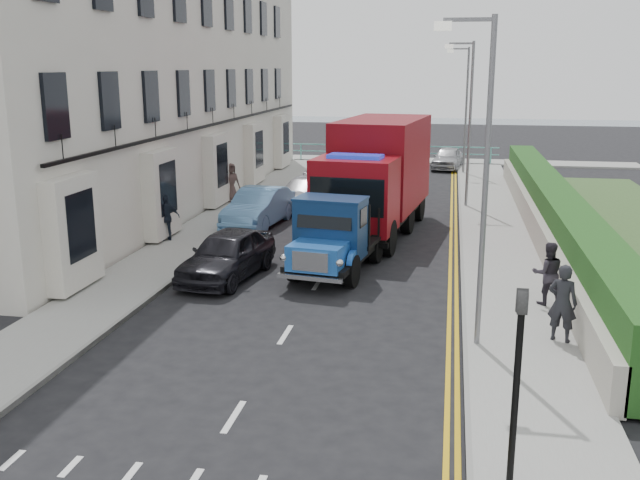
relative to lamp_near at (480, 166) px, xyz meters
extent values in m
plane|color=black|center=(-4.18, 2.00, -4.00)|extent=(120.00, 120.00, 0.00)
cube|color=gray|center=(-9.38, 11.00, -3.94)|extent=(2.40, 38.00, 0.12)
cube|color=gray|center=(1.12, 11.00, -3.94)|extent=(2.60, 38.00, 0.12)
cube|color=gray|center=(-4.18, 31.00, -3.94)|extent=(30.00, 2.50, 0.12)
plane|color=slate|center=(-4.18, 62.00, -4.00)|extent=(120.00, 120.00, 0.00)
cube|color=silver|center=(-13.68, 15.00, 3.00)|extent=(6.00, 30.00, 14.00)
cube|color=black|center=(-10.53, 15.00, -0.40)|extent=(0.12, 28.00, 0.10)
cube|color=#B2AD9E|center=(2.42, 11.00, -3.45)|extent=(0.30, 28.00, 1.00)
cube|color=#204616|center=(3.12, 11.00, -3.05)|extent=(1.20, 28.00, 1.70)
cube|color=#59B2A5|center=(-4.18, 30.20, -2.92)|extent=(13.00, 0.08, 0.06)
cube|color=#59B2A5|center=(-4.18, 30.20, -3.35)|extent=(13.00, 0.06, 0.05)
cylinder|color=slate|center=(0.12, 0.00, -0.50)|extent=(0.12, 0.12, 7.00)
cube|color=slate|center=(-0.38, 0.00, 2.90)|extent=(1.00, 0.08, 0.08)
cube|color=beige|center=(-0.88, 0.00, 2.78)|extent=(0.35, 0.18, 0.18)
cylinder|color=slate|center=(0.12, 16.00, -0.50)|extent=(0.12, 0.12, 7.00)
cube|color=slate|center=(-0.38, 16.00, 2.90)|extent=(1.00, 0.08, 0.08)
cube|color=beige|center=(-0.88, 16.00, 2.78)|extent=(0.35, 0.18, 0.18)
cylinder|color=slate|center=(0.12, 26.00, -0.50)|extent=(0.12, 0.12, 7.00)
cube|color=slate|center=(-0.38, 26.00, 2.90)|extent=(1.00, 0.08, 0.08)
cube|color=beige|center=(-0.88, 26.00, 2.78)|extent=(0.35, 0.18, 0.18)
cylinder|color=black|center=(0.42, -5.50, -2.50)|extent=(0.10, 0.10, 3.00)
imported|color=black|center=(0.42, -5.50, -1.40)|extent=(0.16, 0.20, 1.00)
cylinder|color=black|center=(-4.85, 4.12, -3.54)|extent=(0.38, 0.95, 0.92)
cylinder|color=black|center=(-3.17, 3.88, -3.54)|extent=(0.38, 0.95, 0.92)
cylinder|color=black|center=(-4.46, 6.79, -3.54)|extent=(0.38, 0.95, 0.92)
cylinder|color=black|center=(-2.78, 6.54, -3.54)|extent=(0.38, 0.95, 0.92)
cube|color=black|center=(-3.82, 5.33, -3.40)|extent=(2.48, 4.84, 0.17)
cube|color=blue|center=(-4.08, 3.57, -3.05)|extent=(1.66, 1.46, 0.69)
cube|color=silver|center=(-4.17, 2.94, -3.05)|extent=(1.01, 0.22, 0.53)
cube|color=navy|center=(-3.91, 4.67, -2.51)|extent=(2.07, 1.42, 1.68)
cube|color=black|center=(-3.65, 6.48, -3.18)|extent=(2.39, 2.96, 0.12)
cylinder|color=black|center=(-4.74, 7.72, -3.40)|extent=(0.49, 1.22, 1.19)
cylinder|color=black|center=(-2.48, 7.44, -3.40)|extent=(0.49, 1.22, 1.19)
cylinder|color=black|center=(-4.33, 11.05, -3.40)|extent=(0.49, 1.22, 1.19)
cylinder|color=black|center=(-2.08, 10.77, -3.40)|extent=(0.49, 1.22, 1.19)
cylinder|color=black|center=(-4.04, 13.41, -3.40)|extent=(0.49, 1.22, 1.19)
cylinder|color=black|center=(-1.79, 13.13, -3.40)|extent=(0.49, 1.22, 1.19)
cube|color=black|center=(-3.27, 10.37, -3.19)|extent=(3.39, 7.82, 0.27)
cube|color=maroon|center=(-3.61, 7.58, -2.05)|extent=(2.83, 2.35, 2.38)
cube|color=black|center=(-3.73, 6.59, -1.94)|extent=(2.37, 0.37, 1.19)
cube|color=maroon|center=(-3.13, 11.55, -1.51)|extent=(3.37, 5.91, 3.24)
imported|color=black|center=(-6.85, 4.09, -3.29)|extent=(2.22, 4.36, 1.42)
imported|color=#649ED7|center=(-7.78, 10.98, -3.27)|extent=(1.98, 4.54, 1.45)
imported|color=silver|center=(-6.78, 14.88, -3.34)|extent=(2.42, 4.72, 1.31)
imported|color=black|center=(-4.68, 28.26, -3.36)|extent=(2.56, 4.78, 1.28)
imported|color=#AFB0B4|center=(-0.80, 28.08, -3.35)|extent=(2.04, 3.99, 1.30)
imported|color=black|center=(1.92, 0.47, -3.01)|extent=(0.74, 0.61, 1.74)
imported|color=#2D2831|center=(1.92, 3.00, -3.07)|extent=(0.85, 0.70, 1.61)
imported|color=black|center=(-10.18, 7.67, -3.08)|extent=(1.00, 0.83, 1.60)
imported|color=#473633|center=(-10.18, 15.10, -3.02)|extent=(0.99, 0.97, 1.72)
camera|label=1|loc=(-0.61, -14.97, 2.02)|focal=40.00mm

